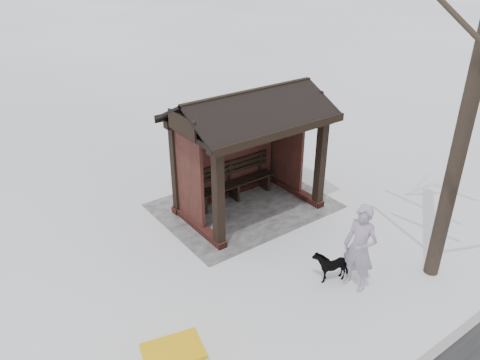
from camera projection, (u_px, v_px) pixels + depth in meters
The scene contains 6 objects.
ground at pixel (249, 209), 11.81m from camera, with size 120.00×120.00×0.00m, color white.
kerb at pixel (446, 344), 7.87m from camera, with size 120.00×0.15×0.06m, color gray.
trampled_patch at pixel (244, 206), 11.95m from camera, with size 4.20×3.20×0.02m, color #97969C.
bus_shelter at pixel (245, 127), 10.94m from camera, with size 3.60×2.40×3.09m.
pedestrian at pixel (360, 248), 8.79m from camera, with size 0.66×0.43×1.80m, color #A094AD.
dog at pixel (332, 264), 9.29m from camera, with size 0.35×0.76×0.64m, color black.
Camera 1 is at (6.19, 8.06, 6.07)m, focal length 35.00 mm.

